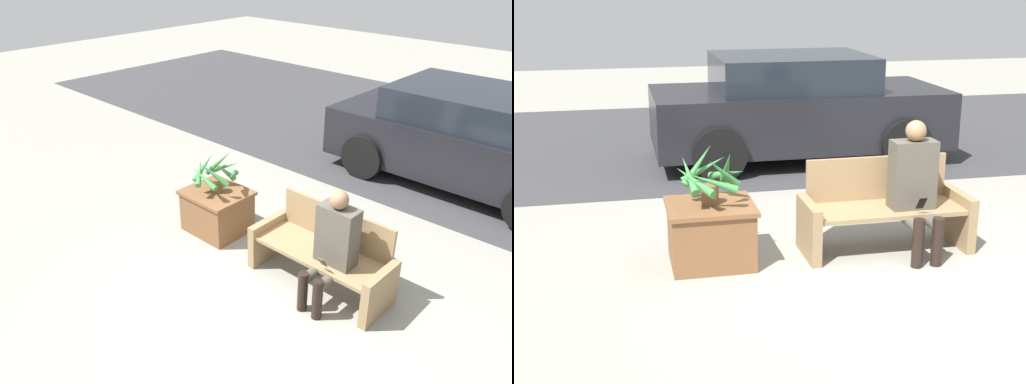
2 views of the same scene
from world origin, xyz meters
TOP-DOWN VIEW (x-y plane):
  - ground_plane at (0.00, 0.00)m, footprint 30.00×30.00m
  - road_surface at (0.00, 5.61)m, footprint 20.00×6.00m
  - bench at (0.13, 0.58)m, footprint 1.57×0.59m
  - person_seated at (0.36, 0.40)m, footprint 0.41×0.57m
  - planter_box at (-1.50, 0.55)m, footprint 0.77×0.69m
  - potted_plant at (-1.50, 0.54)m, footprint 0.65×0.64m
  - parked_car at (0.19, 4.09)m, footprint 3.99×1.98m

SIDE VIEW (x-z plane):
  - ground_plane at x=0.00m, z-range 0.00..0.00m
  - road_surface at x=0.00m, z-range 0.00..0.01m
  - planter_box at x=-1.50m, z-range 0.02..0.58m
  - bench at x=0.13m, z-range -0.04..0.80m
  - person_seated at x=0.36m, z-range 0.04..1.29m
  - parked_car at x=0.19m, z-range 0.00..1.45m
  - potted_plant at x=-1.50m, z-range 0.55..1.06m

